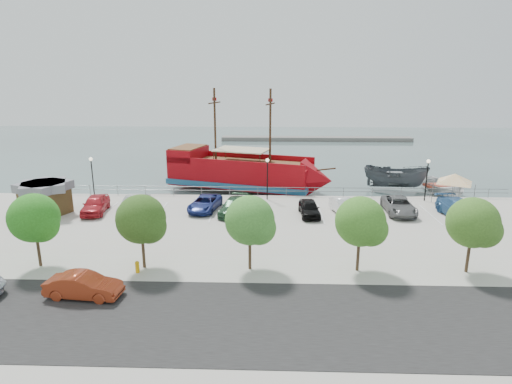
{
  "coord_description": "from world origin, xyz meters",
  "views": [
    {
      "loc": [
        0.26,
        -35.75,
        12.28
      ],
      "look_at": [
        -1.0,
        2.0,
        2.0
      ],
      "focal_mm": 30.0,
      "sensor_mm": 36.0,
      "label": 1
    }
  ],
  "objects": [
    {
      "name": "ground",
      "position": [
        0.0,
        0.0,
        -1.0
      ],
      "size": [
        160.0,
        160.0,
        0.0
      ],
      "primitive_type": "plane",
      "color": "#415350"
    },
    {
      "name": "street",
      "position": [
        0.0,
        -16.0,
        0.01
      ],
      "size": [
        100.0,
        8.0,
        0.04
      ],
      "primitive_type": "cube",
      "color": "black",
      "rests_on": "land_slab"
    },
    {
      "name": "sidewalk",
      "position": [
        0.0,
        -10.0,
        0.01
      ],
      "size": [
        100.0,
        4.0,
        0.05
      ],
      "primitive_type": "cube",
      "color": "#ADAA9C",
      "rests_on": "land_slab"
    },
    {
      "name": "seawall_railing",
      "position": [
        0.0,
        7.8,
        0.53
      ],
      "size": [
        50.0,
        0.06,
        1.0
      ],
      "color": "slate",
      "rests_on": "land_slab"
    },
    {
      "name": "far_shore",
      "position": [
        10.0,
        55.0,
        -0.6
      ],
      "size": [
        40.0,
        3.0,
        0.8
      ],
      "primitive_type": "cube",
      "color": "slate",
      "rests_on": "ground"
    },
    {
      "name": "pirate_ship",
      "position": [
        -1.89,
        13.36,
        1.09
      ],
      "size": [
        20.13,
        10.76,
        12.47
      ],
      "rotation": [
        0.0,
        0.0,
        -0.3
      ],
      "color": "#95050D",
      "rests_on": "ground"
    },
    {
      "name": "patrol_boat",
      "position": [
        15.16,
        14.07,
        0.44
      ],
      "size": [
        7.93,
        5.07,
        2.87
      ],
      "primitive_type": "imported",
      "rotation": [
        0.0,
        0.0,
        1.24
      ],
      "color": "#42474C",
      "rests_on": "ground"
    },
    {
      "name": "speedboat",
      "position": [
        20.14,
        12.72,
        -0.21
      ],
      "size": [
        6.96,
        8.64,
        1.59
      ],
      "primitive_type": "imported",
      "rotation": [
        0.0,
        0.0,
        0.21
      ],
      "color": "silver",
      "rests_on": "ground"
    },
    {
      "name": "dock_west",
      "position": [
        -14.44,
        9.2,
        -0.8
      ],
      "size": [
        7.32,
        2.74,
        0.41
      ],
      "primitive_type": "cube",
      "rotation": [
        0.0,
        0.0,
        0.1
      ],
      "color": "slate",
      "rests_on": "ground"
    },
    {
      "name": "dock_mid",
      "position": [
        7.63,
        9.2,
        -0.82
      ],
      "size": [
        6.39,
        2.68,
        0.35
      ],
      "primitive_type": "cube",
      "rotation": [
        0.0,
        0.0,
        0.15
      ],
      "color": "gray",
      "rests_on": "ground"
    },
    {
      "name": "dock_east",
      "position": [
        15.18,
        9.2,
        -0.81
      ],
      "size": [
        6.74,
        3.18,
        0.37
      ],
      "primitive_type": "cube",
      "rotation": [
        0.0,
        0.0,
        0.21
      ],
      "color": "slate",
      "rests_on": "ground"
    },
    {
      "name": "shed",
      "position": [
        -20.18,
        0.93,
        1.61
      ],
      "size": [
        4.74,
        4.74,
        3.02
      ],
      "rotation": [
        0.0,
        0.0,
        -0.37
      ],
      "color": "#4D3B1E",
      "rests_on": "land_slab"
    },
    {
      "name": "canopy_tent",
      "position": [
        18.26,
        5.32,
        3.11
      ],
      "size": [
        5.46,
        5.46,
        3.58
      ],
      "rotation": [
        0.0,
        0.0,
        0.33
      ],
      "color": "slate",
      "rests_on": "land_slab"
    },
    {
      "name": "street_sedan",
      "position": [
        -10.32,
        -13.97,
        0.71
      ],
      "size": [
        4.44,
        1.89,
        1.42
      ],
      "primitive_type": "imported",
      "rotation": [
        0.0,
        0.0,
        1.48
      ],
      "color": "#963218",
      "rests_on": "street"
    },
    {
      "name": "fire_hydrant",
      "position": [
        -8.22,
        -10.8,
        0.45
      ],
      "size": [
        0.29,
        0.29,
        0.83
      ],
      "rotation": [
        0.0,
        0.0,
        0.37
      ],
      "color": "#E5A40A",
      "rests_on": "sidewalk"
    },
    {
      "name": "lamp_post_left",
      "position": [
        -18.0,
        6.5,
        2.94
      ],
      "size": [
        0.36,
        0.36,
        4.28
      ],
      "color": "black",
      "rests_on": "land_slab"
    },
    {
      "name": "lamp_post_mid",
      "position": [
        0.0,
        6.5,
        2.94
      ],
      "size": [
        0.36,
        0.36,
        4.28
      ],
      "color": "black",
      "rests_on": "land_slab"
    },
    {
      "name": "lamp_post_right",
      "position": [
        16.0,
        6.5,
        2.94
      ],
      "size": [
        0.36,
        0.36,
        4.28
      ],
      "color": "black",
      "rests_on": "land_slab"
    },
    {
      "name": "tree_b",
      "position": [
        -14.85,
        -10.07,
        3.3
      ],
      "size": [
        3.3,
        3.2,
        5.0
      ],
      "color": "#473321",
      "rests_on": "sidewalk"
    },
    {
      "name": "tree_c",
      "position": [
        -7.85,
        -10.07,
        3.3
      ],
      "size": [
        3.3,
        3.2,
        5.0
      ],
      "color": "#473321",
      "rests_on": "sidewalk"
    },
    {
      "name": "tree_d",
      "position": [
        -0.85,
        -10.07,
        3.3
      ],
      "size": [
        3.3,
        3.2,
        5.0
      ],
      "color": "#473321",
      "rests_on": "sidewalk"
    },
    {
      "name": "tree_e",
      "position": [
        6.15,
        -10.07,
        3.3
      ],
      "size": [
        3.3,
        3.2,
        5.0
      ],
      "color": "#473321",
      "rests_on": "sidewalk"
    },
    {
      "name": "tree_f",
      "position": [
        13.15,
        -10.07,
        3.3
      ],
      "size": [
        3.3,
        3.2,
        5.0
      ],
      "color": "#473321",
      "rests_on": "sidewalk"
    },
    {
      "name": "parked_car_a",
      "position": [
        -15.87,
        1.56,
        0.81
      ],
      "size": [
        2.56,
        5.0,
        1.63
      ],
      "primitive_type": "imported",
      "rotation": [
        0.0,
        0.0,
        0.14
      ],
      "color": "#B41C25",
      "rests_on": "land_slab"
    },
    {
      "name": "parked_car_b",
      "position": [
        -12.3,
        1.69,
        0.78
      ],
      "size": [
        1.86,
        4.82,
        1.57
      ],
      "primitive_type": "imported",
      "rotation": [
        0.0,
        0.0,
        -0.04
      ],
      "color": "#BABABA",
      "rests_on": "land_slab"
    },
    {
      "name": "parked_car_c",
      "position": [
        -5.84,
        2.62,
        0.69
      ],
      "size": [
        3.07,
        5.27,
        1.38
      ],
      "primitive_type": "imported",
      "rotation": [
        0.0,
        0.0,
        -0.17
      ],
      "color": "navy",
      "rests_on": "land_slab"
    },
    {
      "name": "parked_car_d",
      "position": [
        -3.03,
        1.65,
        0.71
      ],
      "size": [
        2.89,
        5.19,
        1.42
      ],
      "primitive_type": "imported",
      "rotation": [
        0.0,
        0.0,
        -0.19
      ],
      "color": "#22462B",
      "rests_on": "land_slab"
    },
    {
      "name": "parked_car_e",
      "position": [
        3.85,
        1.35,
        0.71
      ],
      "size": [
        1.94,
        4.29,
        1.43
      ],
      "primitive_type": "imported",
      "rotation": [
        0.0,
        0.0,
        0.06
      ],
      "color": "black",
      "rests_on": "land_slab"
    },
    {
      "name": "parked_car_f",
      "position": [
        7.05,
        1.8,
        0.72
      ],
      "size": [
        2.32,
        4.56,
        1.43
      ],
      "primitive_type": "imported",
      "rotation": [
        0.0,
        0.0,
        0.19
      ],
      "color": "white",
      "rests_on": "land_slab"
    },
    {
      "name": "parked_car_g",
      "position": [
        12.19,
        2.35,
        0.74
      ],
      "size": [
        2.61,
        5.38,
        1.47
      ],
      "primitive_type": "imported",
      "rotation": [
        0.0,
        0.0,
        -0.03
      ],
      "color": "slate",
      "rests_on": "land_slab"
    },
    {
      "name": "parked_car_h",
      "position": [
        17.2,
        1.23,
        0.81
      ],
      "size": [
        2.96,
        5.82,
        1.62
      ],
      "primitive_type": "imported",
      "rotation": [
        0.0,
        0.0,
        0.13
      ],
      "color": "#3668A1",
      "rests_on": "land_slab"
    }
  ]
}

